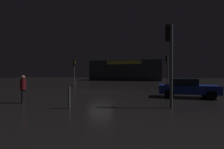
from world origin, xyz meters
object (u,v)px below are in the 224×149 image
Objects in this scene: traffic_signal_cross_right at (167,65)px; car_near at (186,88)px; pedestrian at (23,87)px; store_building at (126,71)px; traffic_signal_main at (170,50)px; traffic_signal_opposite at (74,67)px.

car_near is (0.76, -8.66, -2.26)m from traffic_signal_cross_right.
traffic_signal_cross_right reaches higher than pedestrian.
store_building is 4.53× the size of car_near.
traffic_signal_main is at bearing -110.36° from car_near.
store_building is 34.97m from car_near.
traffic_signal_main is at bearing -46.72° from traffic_signal_opposite.
traffic_signal_main is 13.07m from traffic_signal_cross_right.
traffic_signal_opposite is 13.64m from traffic_signal_cross_right.
traffic_signal_cross_right is at bearing -68.97° from store_building.
traffic_signal_cross_right is 8.99m from car_near.
traffic_signal_opposite is at bearing 147.46° from car_near.
pedestrian reaches higher than car_near.
store_building reaches higher than traffic_signal_cross_right.
car_near is 2.44× the size of pedestrian.
pedestrian is at bearing -125.24° from traffic_signal_cross_right.
traffic_signal_main is at bearing -93.78° from traffic_signal_cross_right.
car_near is at bearing 69.64° from traffic_signal_main.
traffic_signal_cross_right is 2.40× the size of pedestrian.
store_building is at bearing 89.58° from pedestrian.
traffic_signal_main is 9.21m from pedestrian.
traffic_signal_opposite is 0.97× the size of traffic_signal_cross_right.
store_building reaches higher than car_near.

